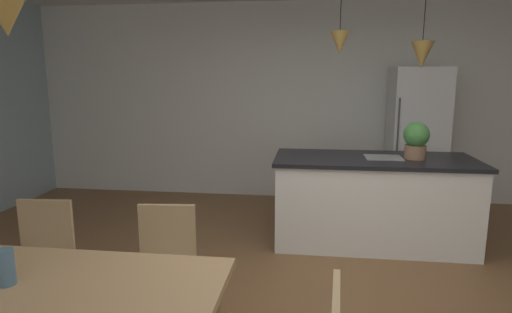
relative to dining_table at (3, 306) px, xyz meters
name	(u,v)px	position (x,y,z in m)	size (l,w,h in m)	color
wall_back_kitchen	(321,102)	(1.49, 4.39, 0.66)	(10.00, 0.12, 2.70)	silver
dining_table	(3,306)	(0.00, 0.00, 0.00)	(1.95, 1.00, 0.75)	tan
chair_far_left	(38,262)	(-0.44, 0.87, -0.21)	(0.43, 0.43, 0.87)	tan
chair_far_right	(164,269)	(0.43, 0.87, -0.21)	(0.43, 0.43, 0.87)	tan
kitchen_island	(372,200)	(2.00, 2.71, -0.22)	(1.99, 0.89, 0.91)	white
refrigerator	(416,140)	(2.70, 3.99, 0.22)	(0.67, 0.67, 1.82)	silver
pendant_over_table	(6,12)	(0.10, 0.09, 1.28)	(0.20, 0.20, 0.83)	black
pendant_over_island_main	(340,43)	(1.62, 2.71, 1.34)	(0.19, 0.19, 0.78)	black
pendant_over_island_aux	(422,55)	(2.39, 2.71, 1.22)	(0.22, 0.22, 0.92)	black
potted_plant_on_island	(416,139)	(2.39, 2.71, 0.41)	(0.25, 0.25, 0.36)	#8C664C
vase_on_dining_table	(5,267)	(-0.03, 0.08, 0.15)	(0.08, 0.08, 0.17)	slate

